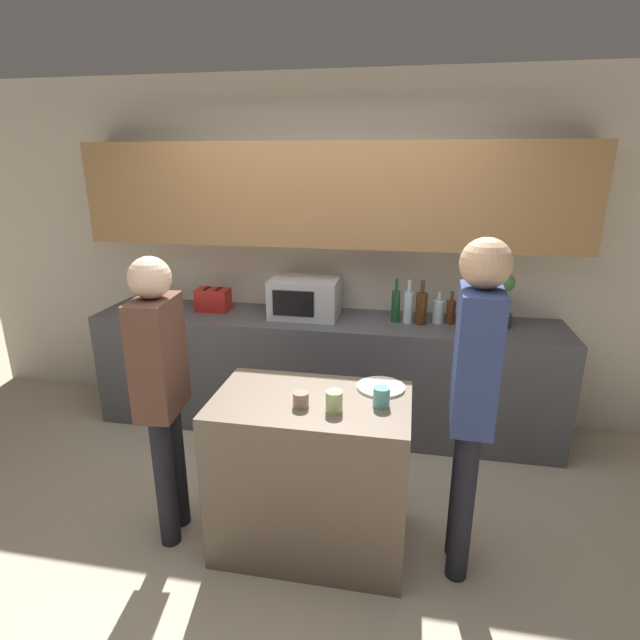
{
  "coord_description": "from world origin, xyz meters",
  "views": [
    {
      "loc": [
        0.65,
        -2.21,
        2.07
      ],
      "look_at": [
        0.17,
        0.33,
        1.24
      ],
      "focal_mm": 28.0,
      "sensor_mm": 36.0,
      "label": 1
    }
  ],
  "objects_px": {
    "plate_on_island": "(381,387)",
    "person_left": "(473,385)",
    "toaster": "(213,300)",
    "bottle_4": "(451,311)",
    "microwave": "(305,297)",
    "cup_2": "(301,400)",
    "potted_plant": "(504,300)",
    "bottle_5": "(464,319)",
    "bottle_3": "(438,311)",
    "cup_1": "(381,397)",
    "bottle_6": "(479,313)",
    "cup_0": "(334,401)",
    "bottle_2": "(421,308)",
    "bottle_1": "(408,307)",
    "bottle_0": "(396,305)"
  },
  "relations": [
    {
      "from": "toaster",
      "to": "bottle_6",
      "type": "height_order",
      "value": "bottle_6"
    },
    {
      "from": "bottle_2",
      "to": "cup_2",
      "type": "bearing_deg",
      "value": -112.96
    },
    {
      "from": "potted_plant",
      "to": "bottle_5",
      "type": "height_order",
      "value": "potted_plant"
    },
    {
      "from": "microwave",
      "to": "bottle_0",
      "type": "bearing_deg",
      "value": -1.53
    },
    {
      "from": "bottle_3",
      "to": "cup_0",
      "type": "bearing_deg",
      "value": -110.5
    },
    {
      "from": "microwave",
      "to": "plate_on_island",
      "type": "relative_size",
      "value": 2.0
    },
    {
      "from": "bottle_0",
      "to": "cup_0",
      "type": "distance_m",
      "value": 1.47
    },
    {
      "from": "potted_plant",
      "to": "bottle_1",
      "type": "xyz_separation_m",
      "value": [
        -0.67,
        -0.04,
        -0.07
      ]
    },
    {
      "from": "bottle_4",
      "to": "bottle_5",
      "type": "xyz_separation_m",
      "value": [
        0.08,
        -0.14,
        -0.01
      ]
    },
    {
      "from": "toaster",
      "to": "cup_2",
      "type": "height_order",
      "value": "toaster"
    },
    {
      "from": "bottle_3",
      "to": "potted_plant",
      "type": "bearing_deg",
      "value": -0.59
    },
    {
      "from": "cup_0",
      "to": "cup_2",
      "type": "height_order",
      "value": "cup_0"
    },
    {
      "from": "plate_on_island",
      "to": "cup_1",
      "type": "height_order",
      "value": "cup_1"
    },
    {
      "from": "toaster",
      "to": "microwave",
      "type": "bearing_deg",
      "value": -0.12
    },
    {
      "from": "bottle_5",
      "to": "plate_on_island",
      "type": "distance_m",
      "value": 1.16
    },
    {
      "from": "bottle_4",
      "to": "plate_on_island",
      "type": "distance_m",
      "value": 1.25
    },
    {
      "from": "cup_0",
      "to": "bottle_1",
      "type": "bearing_deg",
      "value": 77.04
    },
    {
      "from": "bottle_6",
      "to": "bottle_0",
      "type": "bearing_deg",
      "value": 177.78
    },
    {
      "from": "bottle_0",
      "to": "bottle_6",
      "type": "height_order",
      "value": "bottle_0"
    },
    {
      "from": "potted_plant",
      "to": "bottle_4",
      "type": "xyz_separation_m",
      "value": [
        -0.36,
        0.01,
        -0.1
      ]
    },
    {
      "from": "bottle_5",
      "to": "bottle_4",
      "type": "bearing_deg",
      "value": 120.65
    },
    {
      "from": "bottle_6",
      "to": "plate_on_island",
      "type": "distance_m",
      "value": 1.29
    },
    {
      "from": "bottle_4",
      "to": "cup_1",
      "type": "xyz_separation_m",
      "value": [
        -0.42,
        -1.37,
        -0.06
      ]
    },
    {
      "from": "bottle_4",
      "to": "person_left",
      "type": "height_order",
      "value": "person_left"
    },
    {
      "from": "bottle_1",
      "to": "bottle_5",
      "type": "bearing_deg",
      "value": -13.32
    },
    {
      "from": "bottle_5",
      "to": "bottle_6",
      "type": "distance_m",
      "value": 0.14
    },
    {
      "from": "potted_plant",
      "to": "plate_on_island",
      "type": "height_order",
      "value": "potted_plant"
    },
    {
      "from": "bottle_5",
      "to": "plate_on_island",
      "type": "xyz_separation_m",
      "value": [
        -0.51,
        -1.03,
        -0.1
      ]
    },
    {
      "from": "plate_on_island",
      "to": "person_left",
      "type": "xyz_separation_m",
      "value": [
        0.45,
        -0.22,
        0.15
      ]
    },
    {
      "from": "bottle_2",
      "to": "cup_2",
      "type": "height_order",
      "value": "bottle_2"
    },
    {
      "from": "microwave",
      "to": "cup_2",
      "type": "height_order",
      "value": "microwave"
    },
    {
      "from": "person_left",
      "to": "bottle_0",
      "type": "bearing_deg",
      "value": 19.43
    },
    {
      "from": "bottle_1",
      "to": "cup_1",
      "type": "xyz_separation_m",
      "value": [
        -0.1,
        -1.33,
        -0.09
      ]
    },
    {
      "from": "bottle_3",
      "to": "cup_2",
      "type": "relative_size",
      "value": 2.94
    },
    {
      "from": "bottle_3",
      "to": "cup_0",
      "type": "xyz_separation_m",
      "value": [
        -0.55,
        -1.47,
        -0.06
      ]
    },
    {
      "from": "cup_1",
      "to": "person_left",
      "type": "height_order",
      "value": "person_left"
    },
    {
      "from": "cup_2",
      "to": "potted_plant",
      "type": "bearing_deg",
      "value": 50.98
    },
    {
      "from": "microwave",
      "to": "cup_2",
      "type": "bearing_deg",
      "value": -78.66
    },
    {
      "from": "cup_2",
      "to": "bottle_6",
      "type": "bearing_deg",
      "value": 54.46
    },
    {
      "from": "bottle_0",
      "to": "bottle_2",
      "type": "height_order",
      "value": "same"
    },
    {
      "from": "bottle_2",
      "to": "cup_2",
      "type": "relative_size",
      "value": 4.08
    },
    {
      "from": "bottle_3",
      "to": "cup_1",
      "type": "xyz_separation_m",
      "value": [
        -0.32,
        -1.37,
        -0.06
      ]
    },
    {
      "from": "microwave",
      "to": "bottle_5",
      "type": "distance_m",
      "value": 1.19
    },
    {
      "from": "toaster",
      "to": "plate_on_island",
      "type": "height_order",
      "value": "toaster"
    },
    {
      "from": "bottle_5",
      "to": "cup_2",
      "type": "bearing_deg",
      "value": -124.11
    },
    {
      "from": "microwave",
      "to": "bottle_0",
      "type": "relative_size",
      "value": 1.58
    },
    {
      "from": "bottle_5",
      "to": "cup_1",
      "type": "distance_m",
      "value": 1.33
    },
    {
      "from": "toaster",
      "to": "bottle_4",
      "type": "distance_m",
      "value": 1.86
    },
    {
      "from": "bottle_5",
      "to": "plate_on_island",
      "type": "bearing_deg",
      "value": -116.33
    },
    {
      "from": "plate_on_island",
      "to": "person_left",
      "type": "bearing_deg",
      "value": -26.46
    }
  ]
}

